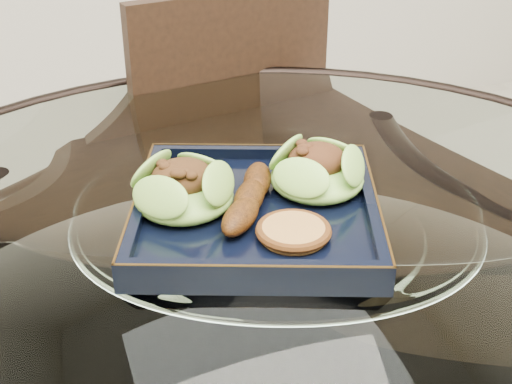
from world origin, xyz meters
name	(u,v)px	position (x,y,z in m)	size (l,w,h in m)	color
dining_table	(274,357)	(0.00, 0.00, 0.60)	(1.13, 1.13, 0.77)	white
dining_chair	(263,228)	(0.14, 0.42, 0.51)	(0.45, 0.45, 0.91)	black
navy_plate	(256,215)	(-0.01, 0.05, 0.77)	(0.27, 0.27, 0.02)	black
lettuce_wrap_left	(184,191)	(-0.08, 0.07, 0.80)	(0.11, 0.11, 0.04)	olive
lettuce_wrap_right	(317,173)	(0.08, 0.06, 0.80)	(0.11, 0.11, 0.04)	#6CA12E
roasted_plantain	(249,197)	(-0.01, 0.05, 0.80)	(0.15, 0.03, 0.03)	#572909
crumb_patty	(293,232)	(0.01, -0.03, 0.79)	(0.07, 0.07, 0.01)	#B87B3D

